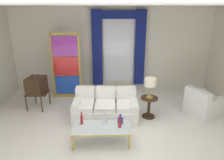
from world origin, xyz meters
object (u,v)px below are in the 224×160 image
at_px(bottle_blue_decanter, 105,119).
at_px(coffee_table, 101,128).
at_px(bottle_crystal_tall, 120,120).
at_px(table_lamp_brass, 150,83).
at_px(couch_white_long, 106,107).
at_px(vintage_tv, 36,86).
at_px(stained_glass_divider, 66,68).
at_px(peacock_figurine, 83,94).
at_px(armchair_white, 202,105).
at_px(bottle_amber_squat, 82,119).
at_px(bottle_ruby_flask, 120,123).
at_px(round_side_table, 149,105).

bearing_deg(bottle_blue_decanter, coffee_table, -119.90).
relative_size(bottle_crystal_tall, table_lamp_brass, 0.42).
height_order(couch_white_long, vintage_tv, vintage_tv).
bearing_deg(bottle_blue_decanter, stained_glass_divider, 117.35).
xyz_separation_m(coffee_table, vintage_tv, (-1.99, 1.83, 0.35)).
xyz_separation_m(vintage_tv, peacock_figurine, (1.32, 0.48, -0.51)).
height_order(couch_white_long, bottle_blue_decanter, couch_white_long).
height_order(armchair_white, table_lamp_brass, table_lamp_brass).
bearing_deg(bottle_blue_decanter, bottle_amber_squat, -179.59).
xyz_separation_m(bottle_ruby_flask, round_side_table, (0.90, 1.19, -0.17)).
height_order(couch_white_long, bottle_amber_squat, couch_white_long).
bearing_deg(peacock_figurine, bottle_crystal_tall, -63.08).
distance_m(round_side_table, table_lamp_brass, 0.67).
distance_m(bottle_amber_squat, table_lamp_brass, 2.10).
xyz_separation_m(coffee_table, peacock_figurine, (-0.66, 2.32, -0.15)).
bearing_deg(bottle_ruby_flask, bottle_blue_decanter, 152.70).
bearing_deg(bottle_blue_decanter, bottle_ruby_flask, -27.30).
relative_size(peacock_figurine, table_lamp_brass, 1.05).
bearing_deg(round_side_table, bottle_ruby_flask, -127.13).
height_order(bottle_ruby_flask, table_lamp_brass, table_lamp_brass).
relative_size(coffee_table, bottle_amber_squat, 4.24).
height_order(bottle_blue_decanter, armchair_white, armchair_white).
bearing_deg(bottle_amber_squat, stained_glass_divider, 106.80).
bearing_deg(table_lamp_brass, bottle_blue_decanter, -140.30).
xyz_separation_m(bottle_blue_decanter, table_lamp_brass, (1.23, 1.02, 0.51)).
distance_m(armchair_white, table_lamp_brass, 1.76).
distance_m(coffee_table, armchair_white, 3.18).
distance_m(bottle_blue_decanter, bottle_ruby_flask, 0.37).
distance_m(stained_glass_divider, round_side_table, 3.01).
bearing_deg(peacock_figurine, table_lamp_brass, -30.28).
bearing_deg(bottle_crystal_tall, table_lamp_brass, 49.17).
distance_m(couch_white_long, vintage_tv, 2.21).
bearing_deg(bottle_blue_decanter, table_lamp_brass, 39.70).
xyz_separation_m(bottle_crystal_tall, vintage_tv, (-2.42, 1.68, 0.24)).
xyz_separation_m(peacock_figurine, round_side_table, (1.97, -1.15, 0.14)).
height_order(bottle_amber_squat, table_lamp_brass, table_lamp_brass).
bearing_deg(coffee_table, couch_white_long, 85.67).
distance_m(stained_glass_divider, peacock_figurine, 1.05).
relative_size(vintage_tv, peacock_figurine, 2.24).
bearing_deg(couch_white_long, bottle_blue_decanter, -90.35).
xyz_separation_m(couch_white_long, bottle_amber_squat, (-0.54, -1.05, 0.23)).
xyz_separation_m(bottle_blue_decanter, stained_glass_divider, (-1.29, 2.50, 0.54)).
relative_size(vintage_tv, round_side_table, 2.26).
distance_m(bottle_blue_decanter, bottle_amber_squat, 0.54).
bearing_deg(vintage_tv, coffee_table, -42.73).
bearing_deg(vintage_tv, bottle_amber_squat, -47.84).
distance_m(bottle_crystal_tall, bottle_amber_squat, 0.89).
distance_m(bottle_crystal_tall, round_side_table, 1.34).
relative_size(bottle_ruby_flask, peacock_figurine, 0.47).
bearing_deg(bottle_crystal_tall, coffee_table, -160.78).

